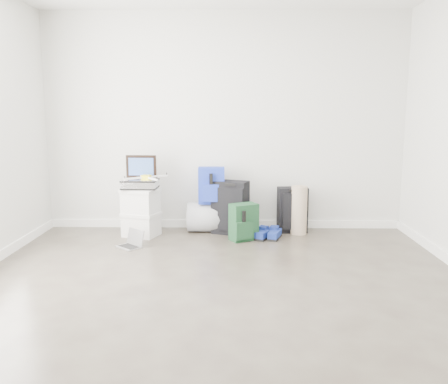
{
  "coord_description": "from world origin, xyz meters",
  "views": [
    {
      "loc": [
        0.12,
        -3.48,
        1.5
      ],
      "look_at": [
        0.01,
        1.9,
        0.57
      ],
      "focal_mm": 38.0,
      "sensor_mm": 36.0,
      "label": 1
    }
  ],
  "objects_px": {
    "duffel_bag": "(212,217)",
    "laptop": "(132,243)",
    "briefcase": "(140,184)",
    "large_suitcase": "(230,207)",
    "boxes_stack": "(141,212)",
    "carry_on": "(292,210)"
  },
  "relations": [
    {
      "from": "duffel_bag",
      "to": "laptop",
      "type": "xyz_separation_m",
      "value": [
        -0.86,
        -0.7,
        -0.14
      ]
    },
    {
      "from": "carry_on",
      "to": "large_suitcase",
      "type": "bearing_deg",
      "value": -178.87
    },
    {
      "from": "briefcase",
      "to": "laptop",
      "type": "relative_size",
      "value": 1.23
    },
    {
      "from": "briefcase",
      "to": "duffel_bag",
      "type": "bearing_deg",
      "value": 16.43
    },
    {
      "from": "briefcase",
      "to": "laptop",
      "type": "bearing_deg",
      "value": -90.69
    },
    {
      "from": "duffel_bag",
      "to": "briefcase",
      "type": "bearing_deg",
      "value": -163.98
    },
    {
      "from": "large_suitcase",
      "to": "laptop",
      "type": "xyz_separation_m",
      "value": [
        -1.09,
        -0.61,
        -0.28
      ]
    },
    {
      "from": "duffel_bag",
      "to": "large_suitcase",
      "type": "xyz_separation_m",
      "value": [
        0.23,
        -0.09,
        0.14
      ]
    },
    {
      "from": "boxes_stack",
      "to": "laptop",
      "type": "height_order",
      "value": "boxes_stack"
    },
    {
      "from": "boxes_stack",
      "to": "laptop",
      "type": "xyz_separation_m",
      "value": [
        -0.02,
        -0.48,
        -0.24
      ]
    },
    {
      "from": "boxes_stack",
      "to": "briefcase",
      "type": "bearing_deg",
      "value": 134.99
    },
    {
      "from": "large_suitcase",
      "to": "laptop",
      "type": "distance_m",
      "value": 1.28
    },
    {
      "from": "briefcase",
      "to": "duffel_bag",
      "type": "distance_m",
      "value": 0.98
    },
    {
      "from": "briefcase",
      "to": "duffel_bag",
      "type": "height_order",
      "value": "briefcase"
    },
    {
      "from": "carry_on",
      "to": "laptop",
      "type": "distance_m",
      "value": 2.01
    },
    {
      "from": "large_suitcase",
      "to": "carry_on",
      "type": "bearing_deg",
      "value": 27.45
    },
    {
      "from": "carry_on",
      "to": "laptop",
      "type": "height_order",
      "value": "carry_on"
    },
    {
      "from": "briefcase",
      "to": "large_suitcase",
      "type": "distance_m",
      "value": 1.12
    },
    {
      "from": "duffel_bag",
      "to": "laptop",
      "type": "distance_m",
      "value": 1.12
    },
    {
      "from": "laptop",
      "to": "large_suitcase",
      "type": "bearing_deg",
      "value": 71.18
    },
    {
      "from": "carry_on",
      "to": "boxes_stack",
      "type": "bearing_deg",
      "value": -178.9
    },
    {
      "from": "briefcase",
      "to": "large_suitcase",
      "type": "xyz_separation_m",
      "value": [
        1.07,
        0.13,
        -0.31
      ]
    }
  ]
}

